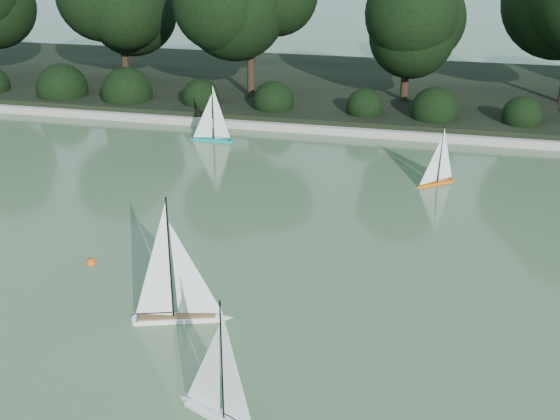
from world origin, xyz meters
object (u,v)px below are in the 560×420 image
(sailboat_white_a, at_px, (214,397))
(sailboat_orange, at_px, (434,175))
(sailboat_teal, at_px, (209,131))
(sailboat_white_b, at_px, (184,301))
(race_buoy, at_px, (91,264))

(sailboat_white_a, xyz_separation_m, sailboat_orange, (2.02, 7.38, -0.04))
(sailboat_white_a, bearing_deg, sailboat_teal, 108.84)
(sailboat_white_b, relative_size, sailboat_orange, 1.43)
(sailboat_teal, xyz_separation_m, race_buoy, (0.21, -6.20, -0.23))
(sailboat_white_a, relative_size, sailboat_teal, 1.05)
(sailboat_orange, relative_size, sailboat_teal, 0.87)
(sailboat_white_b, height_order, sailboat_orange, sailboat_white_b)
(sailboat_white_a, relative_size, sailboat_orange, 1.21)
(sailboat_white_b, relative_size, sailboat_teal, 1.24)
(sailboat_orange, bearing_deg, sailboat_white_b, -117.65)
(sailboat_white_a, xyz_separation_m, sailboat_teal, (-3.09, 9.06, -0.01))
(race_buoy, bearing_deg, sailboat_teal, 91.94)
(sailboat_teal, height_order, race_buoy, sailboat_teal)
(sailboat_white_b, distance_m, sailboat_orange, 6.41)
(sailboat_white_a, bearing_deg, race_buoy, 135.20)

